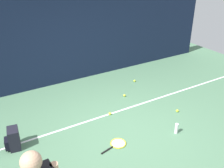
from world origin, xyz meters
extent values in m
plane|color=#4C7556|center=(0.00, 0.00, 0.00)|extent=(12.00, 12.00, 0.00)
cube|color=#141E38|center=(0.00, 3.00, 1.45)|extent=(10.00, 0.10, 2.90)
cube|color=white|center=(0.00, 0.76, 0.00)|extent=(9.00, 0.05, 0.00)
sphere|color=#D8A884|center=(-2.16, -1.68, 1.59)|extent=(0.22, 0.22, 0.22)
cylinder|color=black|center=(-0.54, -0.33, 0.01)|extent=(0.30, 0.10, 0.03)
torus|color=gold|center=(-0.25, -0.26, 0.01)|extent=(0.39, 0.39, 0.02)
cylinder|color=#B2B2B2|center=(-0.25, -0.26, 0.01)|extent=(0.33, 0.33, 0.00)
cube|color=black|center=(-2.05, 0.68, 0.22)|extent=(0.25, 0.33, 0.44)
cube|color=black|center=(-2.19, 0.70, 0.14)|extent=(0.12, 0.23, 0.20)
sphere|color=#CCE033|center=(1.68, 1.90, 0.03)|extent=(0.07, 0.07, 0.07)
sphere|color=#CCE033|center=(0.92, 1.30, 0.03)|extent=(0.07, 0.07, 0.07)
sphere|color=#CCE033|center=(1.61, 0.01, 0.03)|extent=(0.07, 0.07, 0.07)
sphere|color=#CCE033|center=(0.14, 0.73, 0.03)|extent=(0.07, 0.07, 0.07)
cylinder|color=white|center=(1.00, -0.59, 0.12)|extent=(0.07, 0.07, 0.24)
camera|label=1|loc=(-2.46, -3.74, 3.41)|focal=41.49mm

